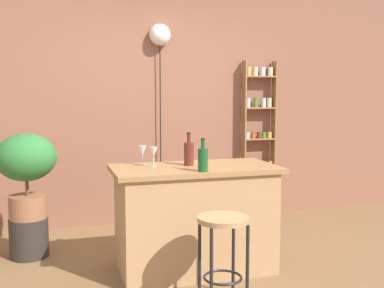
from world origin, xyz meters
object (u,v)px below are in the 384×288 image
(bottle_olive_oil, at_px, (203,159))
(bar_stool, at_px, (223,239))
(potted_plant, at_px, (26,166))
(pendant_globe_light, at_px, (160,37))
(wine_glass_center, at_px, (153,153))
(wine_glass_left, at_px, (142,151))
(spice_shelf, at_px, (259,136))
(bottle_sauce_amber, at_px, (189,153))
(plant_stool, at_px, (29,237))

(bottle_olive_oil, bearing_deg, bar_stool, -89.64)
(potted_plant, xyz_separation_m, pendant_globe_light, (1.42, 0.81, 1.28))
(bottle_olive_oil, bearing_deg, potted_plant, 143.38)
(potted_plant, distance_m, wine_glass_center, 1.23)
(bar_stool, height_order, wine_glass_left, wine_glass_left)
(bar_stool, distance_m, spice_shelf, 2.63)
(bottle_sauce_amber, bearing_deg, spice_shelf, 47.96)
(potted_plant, xyz_separation_m, wine_glass_center, (1.03, -0.65, 0.16))
(wine_glass_center, bearing_deg, bar_stool, -68.14)
(wine_glass_center, bearing_deg, potted_plant, 147.60)
(pendant_globe_light, bearing_deg, bar_stool, -91.87)
(bottle_olive_oil, xyz_separation_m, wine_glass_left, (-0.39, 0.47, 0.02))
(wine_glass_center, bearing_deg, plant_stool, 147.60)
(bar_stool, relative_size, bottle_sauce_amber, 2.29)
(plant_stool, height_order, wine_glass_center, wine_glass_center)
(spice_shelf, height_order, bottle_sauce_amber, spice_shelf)
(bar_stool, distance_m, pendant_globe_light, 2.79)
(spice_shelf, relative_size, pendant_globe_light, 0.83)
(bottle_sauce_amber, distance_m, bottle_olive_oil, 0.33)
(bar_stool, bearing_deg, wine_glass_center, 111.86)
(bar_stool, relative_size, potted_plant, 0.83)
(plant_stool, xyz_separation_m, potted_plant, (0.00, 0.00, 0.66))
(bar_stool, height_order, pendant_globe_light, pendant_globe_light)
(potted_plant, relative_size, bottle_olive_oil, 2.98)
(potted_plant, height_order, wine_glass_left, potted_plant)
(bar_stool, bearing_deg, spice_shelf, 60.00)
(spice_shelf, bearing_deg, wine_glass_center, -138.23)
(potted_plant, bearing_deg, bottle_sauce_amber, -26.69)
(bar_stool, bearing_deg, wine_glass_left, 112.91)
(potted_plant, xyz_separation_m, bottle_sauce_amber, (1.33, -0.67, 0.15))
(potted_plant, distance_m, bottle_olive_oil, 1.68)
(potted_plant, height_order, pendant_globe_light, pendant_globe_light)
(bar_stool, distance_m, bottle_olive_oil, 0.67)
(plant_stool, bearing_deg, wine_glass_center, -32.40)
(plant_stool, height_order, wine_glass_left, wine_glass_left)
(spice_shelf, distance_m, bottle_sauce_amber, 1.96)
(bar_stool, xyz_separation_m, plant_stool, (-1.35, 1.45, -0.30))
(bar_stool, relative_size, pendant_globe_light, 0.28)
(plant_stool, bearing_deg, bottle_sauce_amber, -26.69)
(bar_stool, relative_size, plant_stool, 1.78)
(spice_shelf, height_order, potted_plant, spice_shelf)
(plant_stool, bearing_deg, wine_glass_left, -28.89)
(bottle_sauce_amber, height_order, bottle_olive_oil, bottle_sauce_amber)
(bottle_sauce_amber, xyz_separation_m, pendant_globe_light, (0.09, 1.47, 1.13))
(bottle_sauce_amber, bearing_deg, bottle_olive_oil, -87.09)
(spice_shelf, xyz_separation_m, bottle_olive_oil, (-1.29, -1.78, 0.01))
(wine_glass_left, height_order, pendant_globe_light, pendant_globe_light)
(plant_stool, distance_m, pendant_globe_light, 2.54)
(wine_glass_center, bearing_deg, pendant_globe_light, 74.92)
(spice_shelf, distance_m, wine_glass_center, 2.16)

